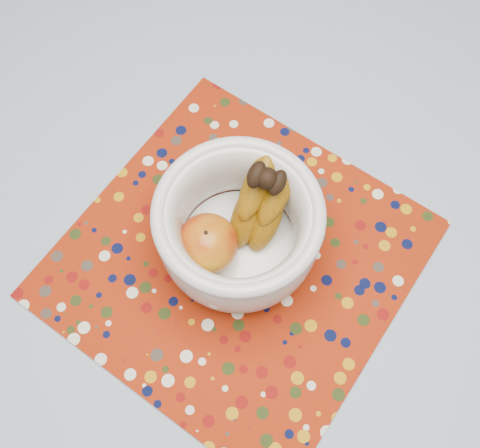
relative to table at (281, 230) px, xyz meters
The scene contains 4 objects.
table is the anchor object (origin of this frame).
tablecloth 0.08m from the table, ahead, with size 1.32×1.32×0.01m, color #607DA1.
placemat 0.14m from the table, 108.55° to the right, with size 0.43×0.43×0.00m, color maroon.
fruit_bowl 0.18m from the table, 113.50° to the right, with size 0.21×0.21×0.15m.
Camera 1 is at (0.07, -0.33, 1.48)m, focal length 42.00 mm.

